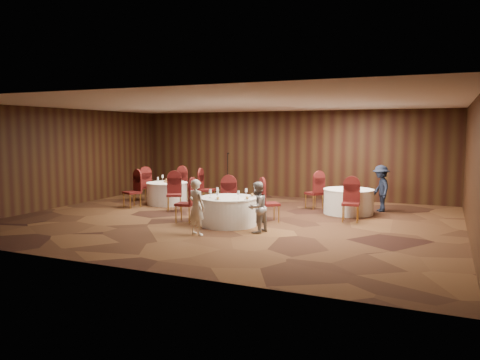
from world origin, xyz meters
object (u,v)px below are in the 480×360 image
at_px(woman_a, 196,207).
at_px(table_left, 167,193).
at_px(table_right, 348,201).
at_px(woman_b, 257,207).
at_px(table_main, 228,211).
at_px(man_c, 381,188).
at_px(mic_stand, 228,184).

bearing_deg(woman_a, table_left, -31.37).
bearing_deg(table_right, woman_b, -113.30).
bearing_deg(table_left, table_main, -34.73).
relative_size(table_left, man_c, 0.96).
distance_m(table_main, mic_stand, 5.43).
height_order(table_main, table_left, same).
bearing_deg(table_right, table_left, -173.85).
bearing_deg(woman_a, table_right, -104.25).
xyz_separation_m(table_main, table_right, (2.56, 2.99, 0.00)).
relative_size(table_left, table_right, 0.92).
height_order(table_right, man_c, man_c).
bearing_deg(table_right, woman_a, -122.19).
xyz_separation_m(table_left, table_right, (5.95, 0.64, -0.00)).
height_order(woman_b, man_c, man_c).
height_order(table_main, woman_b, woman_b).
xyz_separation_m(table_main, man_c, (3.38, 3.78, 0.34)).
bearing_deg(table_main, man_c, 48.15).
bearing_deg(woman_a, woman_b, -128.18).
bearing_deg(table_left, woman_a, -49.30).
relative_size(table_main, woman_b, 1.22).
relative_size(woman_a, man_c, 0.93).
bearing_deg(woman_a, man_c, -106.81).
distance_m(mic_stand, woman_b, 6.41).
relative_size(woman_b, man_c, 0.87).
xyz_separation_m(table_main, mic_stand, (-2.34, 4.90, 0.11)).
relative_size(table_left, woman_b, 1.10).
xyz_separation_m(table_right, mic_stand, (-4.89, 1.91, 0.11)).
relative_size(table_right, man_c, 1.04).
bearing_deg(table_main, woman_b, -28.21).
bearing_deg(table_left, table_right, 6.15).
relative_size(table_main, table_right, 1.02).
height_order(table_right, woman_a, woman_a).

